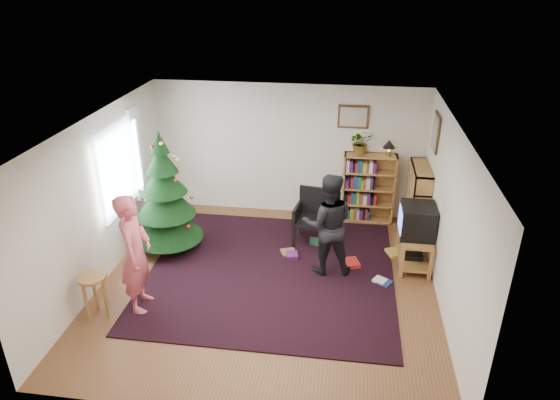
# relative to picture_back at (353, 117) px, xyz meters

# --- Properties ---
(floor) EXTENTS (5.00, 5.00, 0.00)m
(floor) POSITION_rel_picture_back_xyz_m (-1.15, -2.48, -1.95)
(floor) COLOR brown
(floor) RESTS_ON ground
(ceiling) EXTENTS (5.00, 5.00, 0.00)m
(ceiling) POSITION_rel_picture_back_xyz_m (-1.15, -2.48, 0.55)
(ceiling) COLOR white
(ceiling) RESTS_ON wall_back
(wall_back) EXTENTS (5.00, 0.02, 2.50)m
(wall_back) POSITION_rel_picture_back_xyz_m (-1.15, 0.02, -0.70)
(wall_back) COLOR silver
(wall_back) RESTS_ON floor
(wall_front) EXTENTS (5.00, 0.02, 2.50)m
(wall_front) POSITION_rel_picture_back_xyz_m (-1.15, -4.97, -0.70)
(wall_front) COLOR silver
(wall_front) RESTS_ON floor
(wall_left) EXTENTS (0.02, 5.00, 2.50)m
(wall_left) POSITION_rel_picture_back_xyz_m (-3.65, -2.48, -0.70)
(wall_left) COLOR silver
(wall_left) RESTS_ON floor
(wall_right) EXTENTS (0.02, 5.00, 2.50)m
(wall_right) POSITION_rel_picture_back_xyz_m (1.35, -2.48, -0.70)
(wall_right) COLOR silver
(wall_right) RESTS_ON floor
(rug) EXTENTS (3.80, 3.60, 0.02)m
(rug) POSITION_rel_picture_back_xyz_m (-1.15, -2.17, -1.94)
(rug) COLOR black
(rug) RESTS_ON floor
(window_pane) EXTENTS (0.04, 1.20, 1.40)m
(window_pane) POSITION_rel_picture_back_xyz_m (-3.62, -1.88, -0.45)
(window_pane) COLOR silver
(window_pane) RESTS_ON wall_left
(curtain) EXTENTS (0.06, 0.35, 1.60)m
(curtain) POSITION_rel_picture_back_xyz_m (-3.58, -1.18, -0.45)
(curtain) COLOR white
(curtain) RESTS_ON wall_left
(picture_back) EXTENTS (0.55, 0.03, 0.42)m
(picture_back) POSITION_rel_picture_back_xyz_m (0.00, 0.00, 0.00)
(picture_back) COLOR #4C3319
(picture_back) RESTS_ON wall_back
(picture_right) EXTENTS (0.03, 0.50, 0.60)m
(picture_right) POSITION_rel_picture_back_xyz_m (1.33, -0.73, 0.00)
(picture_right) COLOR #4C3319
(picture_right) RESTS_ON wall_right
(christmas_tree) EXTENTS (1.15, 1.15, 2.09)m
(christmas_tree) POSITION_rel_picture_back_xyz_m (-2.97, -1.67, -1.08)
(christmas_tree) COLOR #3F2816
(christmas_tree) RESTS_ON rug
(bookshelf_back) EXTENTS (0.95, 0.30, 1.30)m
(bookshelf_back) POSITION_rel_picture_back_xyz_m (0.36, -0.14, -1.29)
(bookshelf_back) COLOR #A97A3C
(bookshelf_back) RESTS_ON floor
(bookshelf_right) EXTENTS (0.30, 0.95, 1.30)m
(bookshelf_right) POSITION_rel_picture_back_xyz_m (1.19, -0.61, -1.29)
(bookshelf_right) COLOR #A97A3C
(bookshelf_right) RESTS_ON floor
(tv_stand) EXTENTS (0.48, 0.87, 0.55)m
(tv_stand) POSITION_rel_picture_back_xyz_m (1.07, -1.63, -1.63)
(tv_stand) COLOR #A97A3C
(tv_stand) RESTS_ON floor
(crt_tv) EXTENTS (0.53, 0.57, 0.50)m
(crt_tv) POSITION_rel_picture_back_xyz_m (1.07, -1.63, -1.15)
(crt_tv) COLOR black
(crt_tv) RESTS_ON tv_stand
(armchair) EXTENTS (0.61, 0.61, 0.97)m
(armchair) POSITION_rel_picture_back_xyz_m (-0.62, -1.08, -1.43)
(armchair) COLOR black
(armchair) RESTS_ON rug
(stool) EXTENTS (0.39, 0.39, 0.65)m
(stool) POSITION_rel_picture_back_xyz_m (-3.35, -3.55, -1.44)
(stool) COLOR #A97A3C
(stool) RESTS_ON floor
(person_standing) EXTENTS (0.49, 0.68, 1.73)m
(person_standing) POSITION_rel_picture_back_xyz_m (-2.83, -3.26, -1.08)
(person_standing) COLOR #D45461
(person_standing) RESTS_ON rug
(person_by_chair) EXTENTS (0.88, 0.73, 1.65)m
(person_by_chair) POSITION_rel_picture_back_xyz_m (-0.30, -2.00, -1.13)
(person_by_chair) COLOR black
(person_by_chair) RESTS_ON rug
(potted_plant) EXTENTS (0.51, 0.48, 0.46)m
(potted_plant) POSITION_rel_picture_back_xyz_m (0.16, -0.14, -0.42)
(potted_plant) COLOR gray
(potted_plant) RESTS_ON bookshelf_back
(table_lamp) EXTENTS (0.22, 0.22, 0.30)m
(table_lamp) POSITION_rel_picture_back_xyz_m (0.66, -0.14, -0.45)
(table_lamp) COLOR #A57F33
(table_lamp) RESTS_ON bookshelf_back
(floor_clutter) EXTENTS (1.96, 1.25, 0.08)m
(floor_clutter) POSITION_rel_picture_back_xyz_m (-0.04, -1.74, -1.91)
(floor_clutter) COLOR #A51E19
(floor_clutter) RESTS_ON rug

